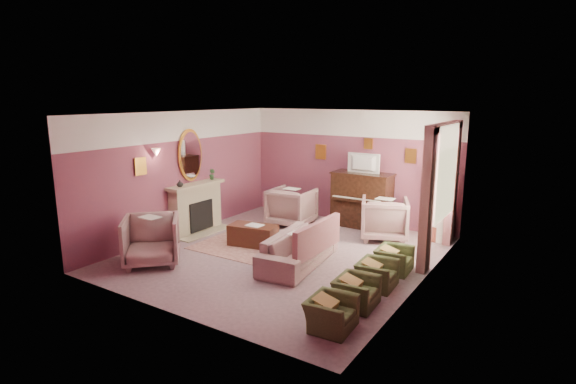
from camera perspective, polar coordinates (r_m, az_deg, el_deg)
The scene contains 48 objects.
floor at distance 9.15m, azimuth -0.54°, elevation -7.88°, with size 5.50×6.00×0.01m, color gray.
ceiling at distance 8.60m, azimuth -0.58°, elevation 9.94°, with size 5.50×6.00×0.01m, color white.
wall_back at distance 11.36m, azimuth 7.81°, elevation 3.24°, with size 5.50×0.02×2.80m, color #6A3755.
wall_front at distance 6.54m, azimuth -15.19°, elevation -3.59°, with size 5.50×0.02×2.80m, color #6A3755.
wall_left at distance 10.51m, azimuth -13.19°, elevation 2.33°, with size 0.02×6.00×2.80m, color #6A3755.
wall_right at distance 7.64m, azimuth 16.94°, elevation -1.46°, with size 0.02×6.00×2.80m, color #6A3755.
picture_rail_band at distance 11.24m, azimuth 7.94°, elevation 8.66°, with size 5.50×0.01×0.65m, color white.
stripe_panel at distance 8.95m, azimuth 19.04°, elevation -1.81°, with size 0.01×3.00×2.15m, color beige.
fireplace_surround at distance 10.71m, azimuth -11.61°, elevation -2.08°, with size 0.30×1.40×1.10m, color tan.
fireplace_inset at distance 10.68m, azimuth -11.19°, elevation -2.93°, with size 0.18×0.72×0.68m, color black.
fire_ember at distance 10.70m, azimuth -11.00°, elevation -3.89°, with size 0.06×0.54×0.10m, color #F64C20.
mantel_shelf at distance 10.56m, azimuth -11.62°, elevation 0.90°, with size 0.40×1.55×0.07m, color tan.
hearth at distance 10.71m, azimuth -10.72°, elevation -5.01°, with size 0.55×1.50×0.02m, color tan.
mirror_frame at distance 10.56m, azimuth -12.33°, elevation 4.60°, with size 0.04×0.72×1.20m, color #C1822A.
mirror_glass at distance 10.54m, azimuth -12.23°, elevation 4.60°, with size 0.01×0.60×1.06m, color white.
sconce_shade at distance 9.77m, azimuth -16.40°, elevation 4.88°, with size 0.20×0.20×0.16m, color #FAAD8F.
piano at distance 11.01m, azimuth 9.34°, elevation -1.06°, with size 1.40×0.60×1.30m, color black.
piano_keyshelf at distance 10.68m, azimuth 8.60°, elevation -1.06°, with size 1.30×0.12×0.06m, color black.
piano_keys at distance 10.67m, azimuth 8.61°, elevation -0.85°, with size 1.20×0.08×0.02m, color beige.
piano_top at distance 10.88m, azimuth 9.46°, elevation 2.32°, with size 1.45×0.65×0.04m, color black.
television at distance 10.79m, azimuth 9.41°, elevation 3.80°, with size 0.80×0.12×0.48m, color black.
print_back_left at distance 11.63m, azimuth 4.19°, elevation 5.12°, with size 0.30×0.03×0.38m, color #C1822A.
print_back_right at distance 10.71m, azimuth 15.32°, elevation 4.45°, with size 0.26×0.03×0.34m, color #C1822A.
print_back_mid at distance 11.04m, azimuth 10.17°, elevation 6.05°, with size 0.22×0.03×0.26m, color #C1822A.
print_left_wall at distance 9.65m, azimuth -18.23°, elevation 3.12°, with size 0.03×0.28×0.36m, color #C1822A.
window_blind at distance 9.07m, azimuth 19.48°, elevation 2.37°, with size 0.03×1.40×1.80m, color beige.
curtain_left at distance 8.29m, azimuth 17.25°, elevation -1.16°, with size 0.16×0.34×2.60m, color #98575D.
curtain_right at distance 10.04m, azimuth 20.12°, elevation 0.88°, with size 0.16×0.34×2.60m, color #98575D.
pelmet at distance 9.00m, azimuth 19.37°, elevation 7.83°, with size 0.16×2.20×0.16m, color #98575D.
mantel_plant at distance 10.92m, azimuth -9.61°, elevation 2.25°, with size 0.16×0.16×0.28m, color #366936.
mantel_vase at distance 10.19m, azimuth -13.57°, elevation 1.04°, with size 0.16×0.16×0.16m, color white.
area_rug at distance 9.57m, azimuth -3.91°, elevation -6.96°, with size 2.50×1.80×0.01m, color #AD776C.
coffee_table at distance 9.61m, azimuth -4.46°, elevation -5.50°, with size 1.00×0.50×0.45m, color #482315.
table_paper at distance 9.52m, azimuth -4.24°, elevation -4.23°, with size 0.35×0.28×0.01m, color silver.
sofa at distance 8.48m, azimuth 1.39°, elevation -6.49°, with size 0.69×2.08×0.84m, color gray.
sofa_throw at distance 8.24m, azimuth 3.79°, elevation -5.77°, with size 0.10×1.57×0.58m, color #98575D.
floral_armchair_left at distance 11.01m, azimuth 0.47°, elevation -1.63°, with size 0.99×0.99×1.03m, color gray.
floral_armchair_right at distance 10.17m, azimuth 12.14°, elevation -3.05°, with size 0.99×0.99×1.03m, color gray.
floral_armchair_front at distance 8.86m, azimuth -16.98°, elevation -5.58°, with size 0.99×0.99×1.03m, color gray.
olive_chair_a at distance 6.33m, azimuth 5.52°, elevation -14.47°, with size 0.48×0.68×0.59m, color #4A582E.
olive_chair_b at distance 7.00m, azimuth 8.68°, elevation -11.85°, with size 0.48×0.68×0.59m, color #4A582E.
olive_chair_c at distance 7.71m, azimuth 11.23°, elevation -9.68°, with size 0.48×0.68×0.59m, color #4A582E.
olive_chair_d at distance 8.43m, azimuth 13.32°, elevation -7.85°, with size 0.48×0.68×0.59m, color #4A582E.
side_table at distance 10.47m, azimuth 18.73°, elevation -3.94°, with size 0.52×0.52×0.70m, color silver.
side_plant_big at distance 10.34m, azimuth 18.93°, elevation -1.16°, with size 0.30×0.30×0.34m, color #366936.
side_plant_small at distance 10.23m, azimuth 19.43°, elevation -1.51°, with size 0.16×0.16×0.28m, color #366936.
palm_pot at distance 10.44m, azimuth 18.30°, elevation -4.98°, with size 0.34×0.34×0.34m, color brown.
palm_plant at distance 10.22m, azimuth 18.63°, elevation -0.20°, with size 0.76×0.76×1.44m, color #366936.
Camera 1 is at (4.73, -7.18, 3.11)m, focal length 28.00 mm.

